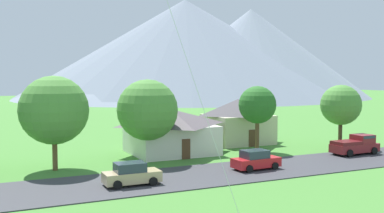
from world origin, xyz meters
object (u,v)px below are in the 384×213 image
at_px(tree_right_of_center, 148,110).
at_px(pickup_truck_maroon_west_side, 356,145).
at_px(tree_far_right, 54,110).
at_px(house_leftmost, 171,130).
at_px(parked_car_tan_mid_west, 131,174).
at_px(parked_car_red_mid_east, 256,160).
at_px(tree_left_of_center, 341,105).
at_px(house_left_center, 238,120).
at_px(tree_near_right, 257,105).

height_order(tree_right_of_center, pickup_truck_maroon_west_side, tree_right_of_center).
bearing_deg(tree_far_right, pickup_truck_maroon_west_side, -10.41).
bearing_deg(house_leftmost, pickup_truck_maroon_west_side, -28.47).
bearing_deg(parked_car_tan_mid_west, pickup_truck_maroon_west_side, 6.21).
distance_m(tree_right_of_center, parked_car_red_mid_east, 11.27).
bearing_deg(parked_car_red_mid_east, parked_car_tan_mid_west, -176.10).
relative_size(tree_left_of_center, tree_far_right, 0.88).
bearing_deg(house_leftmost, parked_car_red_mid_east, -73.22).
relative_size(tree_right_of_center, tree_far_right, 0.96).
bearing_deg(house_left_center, parked_car_tan_mid_west, -140.44).
bearing_deg(tree_left_of_center, parked_car_red_mid_east, -158.25).
xyz_separation_m(house_leftmost, parked_car_red_mid_east, (3.36, -11.14, -1.56)).
distance_m(tree_near_right, parked_car_tan_mid_west, 19.38).
xyz_separation_m(house_left_center, pickup_truck_maroon_west_side, (6.84, -12.35, -1.73)).
relative_size(house_leftmost, parked_car_tan_mid_west, 2.14).
relative_size(tree_left_of_center, pickup_truck_maroon_west_side, 1.38).
relative_size(tree_left_of_center, parked_car_red_mid_east, 1.68).
distance_m(tree_left_of_center, pickup_truck_maroon_west_side, 6.03).
distance_m(house_left_center, tree_near_right, 6.98).
distance_m(house_leftmost, parked_car_tan_mid_west, 14.52).
distance_m(parked_car_tan_mid_west, pickup_truck_maroon_west_side, 25.24).
bearing_deg(house_left_center, tree_right_of_center, -154.53).
xyz_separation_m(tree_near_right, pickup_truck_maroon_west_side, (8.26, -5.91, -4.02)).
distance_m(tree_near_right, pickup_truck_maroon_west_side, 10.92).
distance_m(parked_car_red_mid_east, pickup_truck_maroon_west_side, 13.74).
bearing_deg(parked_car_red_mid_east, pickup_truck_maroon_west_side, 8.15).
height_order(house_leftmost, tree_near_right, tree_near_right).
height_order(parked_car_tan_mid_west, pickup_truck_maroon_west_side, pickup_truck_maroon_west_side).
relative_size(house_left_center, tree_near_right, 1.08).
bearing_deg(tree_right_of_center, tree_near_right, 0.99).
height_order(house_left_center, pickup_truck_maroon_west_side, house_left_center).
bearing_deg(parked_car_red_mid_east, tree_near_right, 55.81).
xyz_separation_m(house_leftmost, parked_car_tan_mid_west, (-8.13, -11.93, -1.56)).
distance_m(tree_right_of_center, pickup_truck_maroon_west_side, 21.92).
distance_m(house_left_center, parked_car_tan_mid_west, 23.76).
xyz_separation_m(tree_near_right, tree_far_right, (-21.16, -0.50, 0.16)).
xyz_separation_m(tree_far_right, parked_car_tan_mid_west, (4.33, -8.14, -4.37)).
bearing_deg(house_leftmost, tree_near_right, -20.71).
height_order(tree_right_of_center, tree_far_right, tree_far_right).
xyz_separation_m(house_leftmost, house_left_center, (10.12, 3.15, 0.36)).
height_order(tree_left_of_center, parked_car_tan_mid_west, tree_left_of_center).
xyz_separation_m(house_leftmost, tree_near_right, (8.70, -3.29, 2.65)).
relative_size(tree_far_right, parked_car_tan_mid_west, 1.95).
distance_m(tree_right_of_center, tree_near_right, 12.55).
height_order(tree_left_of_center, tree_far_right, tree_far_right).
bearing_deg(parked_car_tan_mid_west, parked_car_red_mid_east, 3.90).
height_order(house_leftmost, tree_far_right, tree_far_right).
bearing_deg(parked_car_red_mid_east, tree_right_of_center, 133.34).
xyz_separation_m(tree_left_of_center, pickup_truck_maroon_west_side, (-1.92, -4.24, -3.84)).
distance_m(parked_car_tan_mid_west, parked_car_red_mid_east, 11.52).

